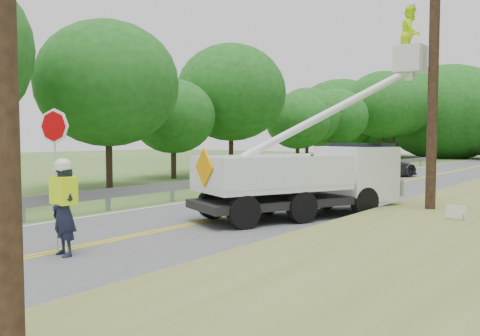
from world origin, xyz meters
The scene contains 10 objects.
ground centered at (0.00, 0.00, 0.00)m, with size 140.00×140.00×0.00m, color #3C5D26.
road centered at (0.00, 14.00, 0.01)m, with size 7.20×96.00×0.03m.
guardrail centered at (-4.02, 14.91, 0.55)m, with size 0.18×48.00×0.77m.
treeline_left centered at (-10.93, 28.54, 5.39)m, with size 10.16×56.07×9.87m.
flagger centered at (0.48, -0.55, 1.11)m, with size 1.17×0.52×3.05m.
bucket_truck centered at (2.27, 7.64, 1.50)m, with size 5.23×6.83×6.45m.
suv_silver centered at (-1.45, 15.54, 0.87)m, with size 2.83×6.14×1.71m, color #B2B3BA.
suv_darkgrey centered at (-2.13, 23.05, 0.76)m, with size 2.06×5.07×1.47m, color #35373C.
stop_sign_permanent centered at (-4.11, 22.35, 1.39)m, with size 0.36×0.32×2.15m.
yard_sign centered at (6.16, 7.30, 0.50)m, with size 0.47×0.14×0.69m.
Camera 1 is at (9.45, -6.20, 2.45)m, focal length 36.54 mm.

